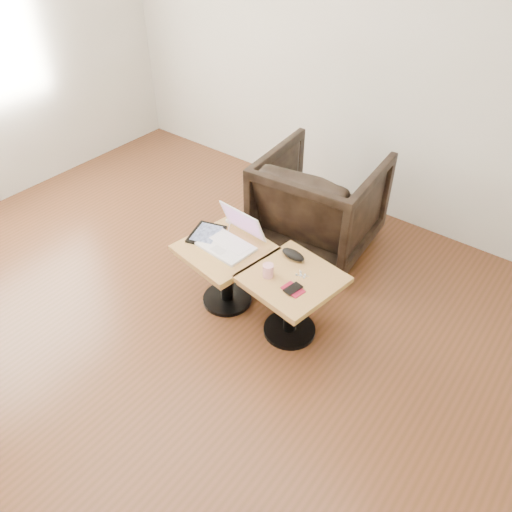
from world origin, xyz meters
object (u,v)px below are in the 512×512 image
Objects in this scene: side_table_right at (292,291)px; striped_cup at (268,271)px; laptop at (231,238)px; armchair at (319,203)px; side_table_left at (225,261)px.

striped_cup reaches higher than side_table_right.
laptop is (-0.48, 0.02, 0.16)m from side_table_right.
side_table_right is 0.95m from armchair.
side_table_right is at bearing 12.18° from side_table_left.
striped_cup is at bearing 98.89° from armchair.
laptop reaches higher than striped_cup.
armchair is at bearing 90.89° from side_table_left.
striped_cup is (-0.12, -0.08, 0.15)m from side_table_right.
armchair is (0.13, 0.90, 0.03)m from side_table_left.
side_table_left is at bearing -168.24° from side_table_right.
side_table_right is 1.63× the size of laptop.
striped_cup is 0.99m from armchair.
armchair reaches higher than side_table_right.
laptop is at bearing 164.00° from striped_cup.
side_table_left is 1.01× the size of side_table_right.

